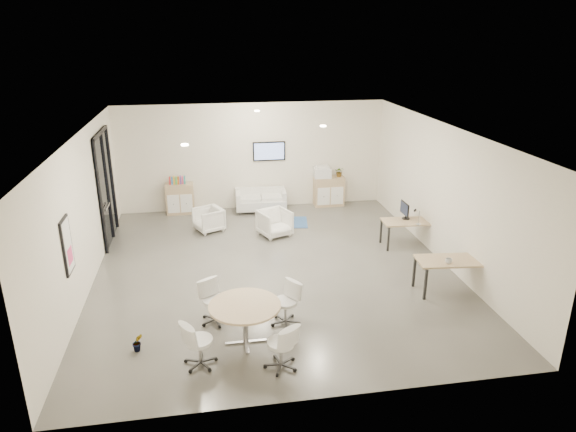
{
  "coord_description": "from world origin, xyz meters",
  "views": [
    {
      "loc": [
        -1.48,
        -10.61,
        5.19
      ],
      "look_at": [
        0.39,
        0.4,
        1.13
      ],
      "focal_mm": 32.0,
      "sensor_mm": 36.0,
      "label": 1
    }
  ],
  "objects_px": {
    "loveseat": "(261,201)",
    "desk_front": "(450,263)",
    "sideboard_left": "(180,199)",
    "armchair_left": "(209,218)",
    "desk_rear": "(408,223)",
    "round_table": "(245,309)",
    "sideboard_right": "(329,191)",
    "armchair_right": "(275,222)"
  },
  "relations": [
    {
      "from": "sideboard_left",
      "to": "loveseat",
      "type": "relative_size",
      "value": 0.59
    },
    {
      "from": "loveseat",
      "to": "armchair_left",
      "type": "bearing_deg",
      "value": -134.65
    },
    {
      "from": "armchair_right",
      "to": "sideboard_right",
      "type": "bearing_deg",
      "value": 25.17
    },
    {
      "from": "loveseat",
      "to": "armchair_left",
      "type": "xyz_separation_m",
      "value": [
        -1.61,
        -1.43,
        0.05
      ]
    },
    {
      "from": "loveseat",
      "to": "round_table",
      "type": "bearing_deg",
      "value": -95.36
    },
    {
      "from": "loveseat",
      "to": "round_table",
      "type": "relative_size",
      "value": 1.24
    },
    {
      "from": "loveseat",
      "to": "round_table",
      "type": "xyz_separation_m",
      "value": [
        -1.1,
        -6.97,
        0.37
      ]
    },
    {
      "from": "desk_rear",
      "to": "armchair_left",
      "type": "bearing_deg",
      "value": 162.69
    },
    {
      "from": "desk_front",
      "to": "round_table",
      "type": "xyz_separation_m",
      "value": [
        -4.37,
        -1.23,
        0.04
      ]
    },
    {
      "from": "sideboard_right",
      "to": "armchair_right",
      "type": "xyz_separation_m",
      "value": [
        -2.03,
        -2.21,
        -0.07
      ]
    },
    {
      "from": "armchair_left",
      "to": "armchair_right",
      "type": "bearing_deg",
      "value": 45.65
    },
    {
      "from": "desk_front",
      "to": "desk_rear",
      "type": "bearing_deg",
      "value": 94.01
    },
    {
      "from": "armchair_left",
      "to": "desk_rear",
      "type": "xyz_separation_m",
      "value": [
        4.95,
        -1.87,
        0.24
      ]
    },
    {
      "from": "armchair_left",
      "to": "round_table",
      "type": "xyz_separation_m",
      "value": [
        0.51,
        -5.54,
        0.32
      ]
    },
    {
      "from": "sideboard_right",
      "to": "loveseat",
      "type": "height_order",
      "value": "sideboard_right"
    },
    {
      "from": "sideboard_left",
      "to": "sideboard_right",
      "type": "bearing_deg",
      "value": -0.14
    },
    {
      "from": "sideboard_right",
      "to": "armchair_left",
      "type": "bearing_deg",
      "value": -157.36
    },
    {
      "from": "sideboard_right",
      "to": "desk_front",
      "type": "distance_m",
      "value": 5.99
    },
    {
      "from": "armchair_left",
      "to": "armchair_right",
      "type": "relative_size",
      "value": 0.92
    },
    {
      "from": "armchair_right",
      "to": "desk_rear",
      "type": "relative_size",
      "value": 0.59
    },
    {
      "from": "armchair_right",
      "to": "sideboard_left",
      "type": "bearing_deg",
      "value": 116.46
    },
    {
      "from": "sideboard_right",
      "to": "loveseat",
      "type": "distance_m",
      "value": 2.16
    },
    {
      "from": "sideboard_right",
      "to": "loveseat",
      "type": "bearing_deg",
      "value": -176.46
    },
    {
      "from": "sideboard_right",
      "to": "armchair_right",
      "type": "relative_size",
      "value": 1.19
    },
    {
      "from": "loveseat",
      "to": "desk_rear",
      "type": "relative_size",
      "value": 1.18
    },
    {
      "from": "sideboard_left",
      "to": "armchair_right",
      "type": "relative_size",
      "value": 1.18
    },
    {
      "from": "round_table",
      "to": "desk_front",
      "type": "bearing_deg",
      "value": 15.68
    },
    {
      "from": "sideboard_left",
      "to": "loveseat",
      "type": "bearing_deg",
      "value": -3.42
    },
    {
      "from": "armchair_left",
      "to": "desk_front",
      "type": "relative_size",
      "value": 0.5
    },
    {
      "from": "desk_front",
      "to": "loveseat",
      "type": "bearing_deg",
      "value": 125.37
    },
    {
      "from": "loveseat",
      "to": "desk_front",
      "type": "distance_m",
      "value": 6.62
    },
    {
      "from": "sideboard_left",
      "to": "round_table",
      "type": "distance_m",
      "value": 7.24
    },
    {
      "from": "desk_rear",
      "to": "sideboard_right",
      "type": "bearing_deg",
      "value": 112.55
    },
    {
      "from": "armchair_left",
      "to": "sideboard_right",
      "type": "bearing_deg",
      "value": 88.61
    },
    {
      "from": "loveseat",
      "to": "sideboard_left",
      "type": "bearing_deg",
      "value": -179.8
    },
    {
      "from": "loveseat",
      "to": "armchair_left",
      "type": "relative_size",
      "value": 2.18
    },
    {
      "from": "armchair_right",
      "to": "desk_front",
      "type": "bearing_deg",
      "value": -71.7
    },
    {
      "from": "sideboard_left",
      "to": "desk_front",
      "type": "xyz_separation_m",
      "value": [
        5.68,
        -5.89,
        0.18
      ]
    },
    {
      "from": "armchair_left",
      "to": "desk_rear",
      "type": "distance_m",
      "value": 5.3
    },
    {
      "from": "desk_rear",
      "to": "desk_front",
      "type": "bearing_deg",
      "value": -88.33
    },
    {
      "from": "loveseat",
      "to": "armchair_left",
      "type": "height_order",
      "value": "armchair_left"
    },
    {
      "from": "desk_front",
      "to": "round_table",
      "type": "height_order",
      "value": "round_table"
    }
  ]
}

